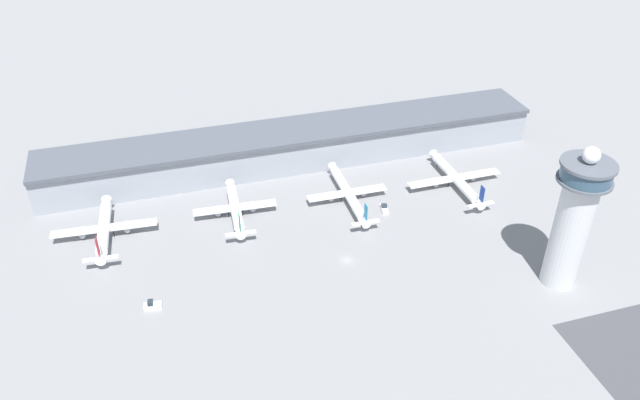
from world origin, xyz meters
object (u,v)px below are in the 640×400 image
object	(u,v)px
control_tower	(574,218)
service_truck_fuel	(384,209)
airplane_gate_charlie	(348,193)
service_truck_catering	(152,305)
airplane_gate_delta	(455,178)
airplane_gate_alpha	(104,228)
airplane_gate_bravo	(235,208)

from	to	relation	value
control_tower	service_truck_fuel	bearing A→B (deg)	126.32
airplane_gate_charlie	control_tower	bearing A→B (deg)	-51.46
service_truck_fuel	service_truck_catering	bearing A→B (deg)	-162.02
service_truck_catering	service_truck_fuel	size ratio (longest dim) A/B	0.93
control_tower	airplane_gate_delta	distance (m)	66.25
airplane_gate_delta	service_truck_catering	size ratio (longest dim) A/B	7.33
airplane_gate_charlie	service_truck_catering	distance (m)	87.40
airplane_gate_delta	airplane_gate_alpha	bearing A→B (deg)	178.04
service_truck_fuel	airplane_gate_alpha	bearing A→B (deg)	172.92
airplane_gate_alpha	service_truck_fuel	size ratio (longest dim) A/B	6.13
airplane_gate_bravo	airplane_gate_charlie	bearing A→B (deg)	-3.27
airplane_gate_alpha	airplane_gate_delta	size ratio (longest dim) A/B	0.90
control_tower	airplane_gate_alpha	world-z (taller)	control_tower
control_tower	airplane_gate_alpha	xyz separation A→B (m)	(-142.95, 67.08, -20.99)
airplane_gate_bravo	airplane_gate_charlie	xyz separation A→B (m)	(44.08, -2.52, -0.16)
airplane_gate_bravo	airplane_gate_alpha	bearing A→B (deg)	179.82
airplane_gate_alpha	service_truck_catering	world-z (taller)	airplane_gate_alpha
airplane_gate_alpha	service_truck_catering	distance (m)	44.11
airplane_gate_alpha	service_truck_catering	bearing A→B (deg)	-72.03
airplane_gate_delta	control_tower	bearing A→B (deg)	-84.65
service_truck_fuel	airplane_gate_charlie	bearing A→B (deg)	138.41
airplane_gate_bravo	service_truck_fuel	world-z (taller)	airplane_gate_bravo
airplane_gate_alpha	airplane_gate_charlie	size ratio (longest dim) A/B	0.88
airplane_gate_delta	service_truck_catering	bearing A→B (deg)	-163.27
airplane_gate_charlie	service_truck_catering	xyz separation A→B (m)	(-78.08, -39.17, -2.83)
airplane_gate_charlie	airplane_gate_delta	world-z (taller)	airplane_gate_delta
airplane_gate_alpha	service_truck_fuel	xyz separation A→B (m)	(103.05, -12.79, -3.48)
airplane_gate_charlie	airplane_gate_alpha	bearing A→B (deg)	178.33
airplane_gate_bravo	service_truck_catering	size ratio (longest dim) A/B	6.27
control_tower	airplane_gate_charlie	distance (m)	85.11
airplane_gate_bravo	service_truck_fuel	size ratio (longest dim) A/B	5.80
airplane_gate_alpha	airplane_gate_delta	xyz separation A→B (m)	(137.11, -4.70, -0.53)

